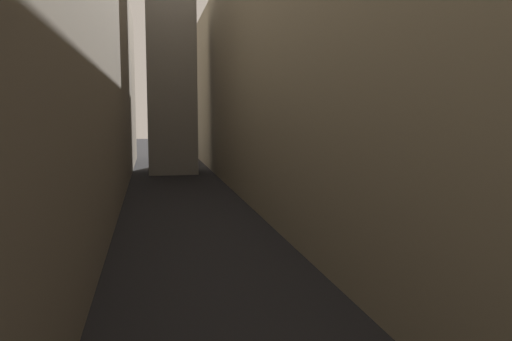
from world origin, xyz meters
name	(u,v)px	position (x,y,z in m)	size (l,w,h in m)	color
ground_plane	(189,214)	(0.00, 48.00, 0.00)	(264.00, 264.00, 0.00)	black
building_block_left	(41,59)	(-11.13, 50.00, 12.25)	(11.26, 108.00, 24.50)	#756B5B
building_block_right	(309,68)	(10.62, 50.00, 11.99)	(10.24, 108.00, 23.98)	gray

